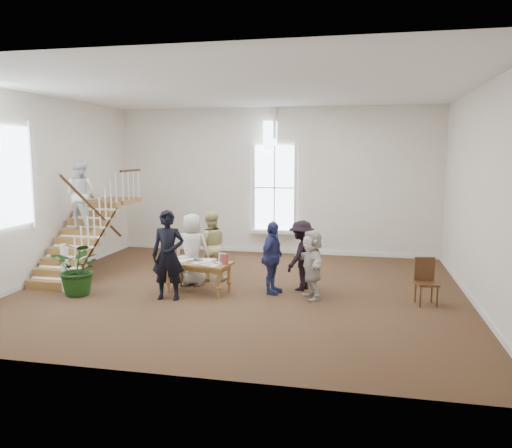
% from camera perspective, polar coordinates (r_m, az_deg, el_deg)
% --- Properties ---
extents(ground, '(10.00, 10.00, 0.00)m').
position_cam_1_polar(ground, '(11.51, -1.71, -7.57)').
color(ground, '#412619').
rests_on(ground, ground).
extents(room_shell, '(10.49, 10.00, 10.00)m').
position_cam_1_polar(room_shell, '(15.63, 2.06, -1.90)').
color(room_shell, silver).
rests_on(room_shell, ground).
extents(staircase, '(1.10, 4.10, 2.92)m').
position_cam_1_polar(staircase, '(13.54, -19.13, 1.33)').
color(staircase, brown).
rests_on(staircase, ground).
extents(library_table, '(1.57, 0.98, 0.75)m').
position_cam_1_polar(library_table, '(11.30, -6.58, -4.73)').
color(library_table, brown).
rests_on(library_table, ground).
extents(police_officer, '(0.75, 0.54, 1.92)m').
position_cam_1_polar(police_officer, '(10.78, -10.01, -3.52)').
color(police_officer, black).
rests_on(police_officer, ground).
extents(elderly_woman, '(0.86, 0.58, 1.71)m').
position_cam_1_polar(elderly_woman, '(11.92, -7.32, -2.88)').
color(elderly_woman, silver).
rests_on(elderly_woman, ground).
extents(person_yellow, '(1.00, 0.88, 1.72)m').
position_cam_1_polar(person_yellow, '(12.29, -5.24, -2.48)').
color(person_yellow, '#D5CA85').
rests_on(person_yellow, ground).
extents(woman_cluster_a, '(0.62, 1.01, 1.61)m').
position_cam_1_polar(woman_cluster_a, '(11.08, 1.85, -3.90)').
color(woman_cluster_a, navy).
rests_on(woman_cluster_a, ground).
extents(woman_cluster_b, '(0.93, 1.18, 1.60)m').
position_cam_1_polar(woman_cluster_b, '(11.43, 5.22, -3.58)').
color(woman_cluster_b, black).
rests_on(woman_cluster_b, ground).
extents(woman_cluster_c, '(0.99, 1.45, 1.50)m').
position_cam_1_polar(woman_cluster_c, '(10.78, 6.40, -4.59)').
color(woman_cluster_c, beige).
rests_on(woman_cluster_c, ground).
extents(floor_plant, '(1.10, 0.96, 1.22)m').
position_cam_1_polar(floor_plant, '(11.66, -19.57, -4.76)').
color(floor_plant, '#173A12').
rests_on(floor_plant, ground).
extents(side_chair, '(0.49, 0.49, 0.97)m').
position_cam_1_polar(side_chair, '(10.95, 18.82, -5.92)').
color(side_chair, '#32180D').
rests_on(side_chair, ground).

